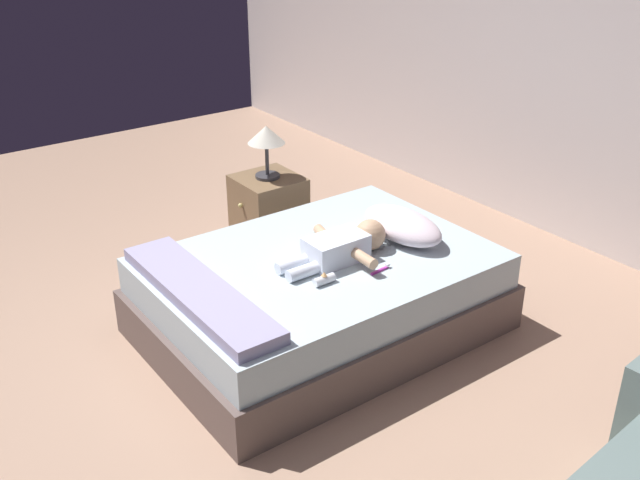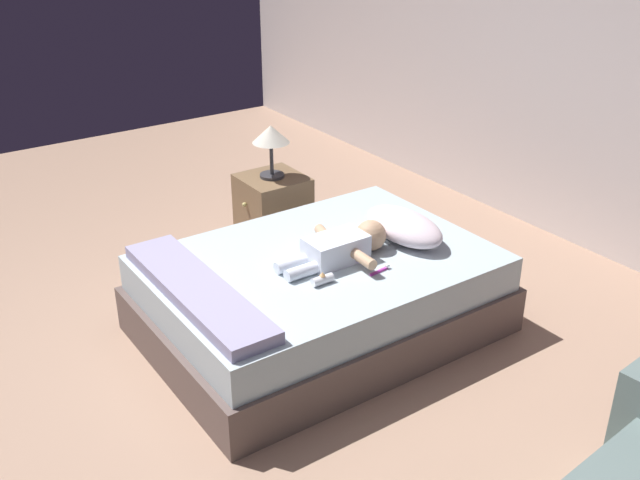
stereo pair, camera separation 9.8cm
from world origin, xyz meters
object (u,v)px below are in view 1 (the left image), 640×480
(baby, at_px, (343,246))
(toothbrush, at_px, (381,269))
(nightstand, at_px, (269,213))
(baby_bottle, at_px, (324,279))
(bed, at_px, (320,294))
(pillow, at_px, (402,225))
(lamp, at_px, (266,138))

(baby, relative_size, toothbrush, 4.88)
(toothbrush, relative_size, nightstand, 0.26)
(baby_bottle, bearing_deg, toothbrush, 78.33)
(baby, height_order, nightstand, baby)
(bed, xyz_separation_m, pillow, (0.08, 0.50, 0.30))
(toothbrush, height_order, baby_bottle, baby_bottle)
(bed, xyz_separation_m, lamp, (-1.00, 0.32, 0.56))
(pillow, height_order, baby_bottle, pillow)
(baby, bearing_deg, nightstand, 168.26)
(bed, height_order, baby_bottle, baby_bottle)
(toothbrush, xyz_separation_m, lamp, (-1.31, 0.16, 0.32))
(baby_bottle, bearing_deg, pillow, 103.77)
(nightstand, bearing_deg, pillow, 9.79)
(bed, xyz_separation_m, nightstand, (-1.00, 0.32, 0.04))
(bed, bearing_deg, lamp, 162.43)
(nightstand, height_order, lamp, lamp)
(bed, bearing_deg, nightstand, 162.43)
(baby, xyz_separation_m, lamp, (-1.08, 0.22, 0.26))
(nightstand, bearing_deg, bed, -17.57)
(lamp, bearing_deg, bed, -17.57)
(bed, bearing_deg, toothbrush, 27.53)
(pillow, height_order, toothbrush, pillow)
(bed, height_order, nightstand, nightstand)
(pillow, bearing_deg, baby_bottle, -76.23)
(toothbrush, distance_m, baby_bottle, 0.32)
(lamp, bearing_deg, baby, -11.74)
(pillow, distance_m, baby_bottle, 0.68)
(pillow, xyz_separation_m, baby, (-0.00, -0.41, -0.01))
(nightstand, height_order, baby_bottle, baby_bottle)
(bed, distance_m, toothbrush, 0.42)
(pillow, xyz_separation_m, lamp, (-1.08, -0.19, 0.25))
(nightstand, bearing_deg, toothbrush, -6.81)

